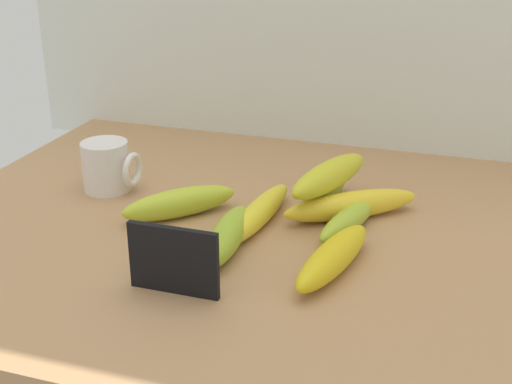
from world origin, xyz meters
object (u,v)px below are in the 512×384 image
object	(u,v)px
banana_3	(333,257)
banana_4	(259,212)
banana_5	(228,235)
banana_1	(179,203)
banana_8	(330,174)
banana_2	(322,196)
coffee_mug	(108,166)
banana_7	(329,176)
banana_6	(351,205)
chalkboard_sign	(174,263)
banana_0	(348,220)

from	to	relation	value
banana_3	banana_4	xyz separation A→B (cm)	(-12.73, 10.20, -0.30)
banana_5	banana_4	bearing A→B (deg)	79.37
banana_1	banana_8	distance (cm)	22.33
banana_2	banana_8	world-z (taller)	banana_8
banana_2	banana_8	xyz separation A→B (cm)	(0.93, 0.40, 3.47)
coffee_mug	banana_7	size ratio (longest dim) A/B	0.48
banana_3	banana_6	world-z (taller)	banana_3
banana_2	banana_6	bearing A→B (deg)	-25.41
chalkboard_sign	banana_6	size ratio (longest dim) A/B	0.53
banana_3	banana_7	xyz separation A→B (cm)	(-4.36, 17.03, 3.69)
banana_4	banana_2	bearing A→B (deg)	48.64
banana_7	banana_8	size ratio (longest dim) A/B	1.06
banana_2	coffee_mug	bearing A→B (deg)	-173.59
banana_1	banana_4	size ratio (longest dim) A/B	0.85
banana_0	banana_8	bearing A→B (deg)	121.59
banana_0	banana_8	xyz separation A→B (cm)	(-4.29, 6.98, 3.64)
chalkboard_sign	banana_5	size ratio (longest dim) A/B	0.66
banana_1	banana_4	bearing A→B (deg)	6.40
banana_1	banana_8	bearing A→B (deg)	26.44
banana_6	banana_7	world-z (taller)	banana_7
chalkboard_sign	banana_1	xyz separation A→B (cm)	(-7.90, 19.20, -1.77)
coffee_mug	banana_0	size ratio (longest dim) A/B	0.58
coffee_mug	chalkboard_sign	bearing A→B (deg)	-47.90
coffee_mug	banana_5	bearing A→B (deg)	-27.77
banana_0	banana_4	bearing A→B (deg)	-172.87
banana_3	banana_6	distance (cm)	16.08
banana_3	banana_5	distance (cm)	14.44
coffee_mug	banana_0	distance (cm)	38.84
banana_2	banana_6	size ratio (longest dim) A/B	0.78
banana_1	banana_3	size ratio (longest dim) A/B	0.94
banana_1	banana_5	bearing A→B (deg)	-35.94
coffee_mug	banana_2	xyz separation A→B (cm)	(33.44, 3.76, -2.13)
banana_5	banana_1	bearing A→B (deg)	144.06
banana_0	banana_7	distance (cm)	7.79
banana_2	banana_6	xyz separation A→B (cm)	(4.80, -2.28, 0.19)
coffee_mug	banana_4	distance (cm)	26.73
banana_2	banana_7	world-z (taller)	banana_7
banana_2	banana_5	bearing A→B (deg)	-117.66
banana_3	banana_8	bearing A→B (deg)	103.90
banana_1	banana_5	xyz separation A→B (cm)	(10.07, -7.30, -0.07)
banana_4	banana_6	size ratio (longest dim) A/B	0.98
banana_5	banana_8	xyz separation A→B (cm)	(9.71, 17.14, 3.26)
banana_3	chalkboard_sign	bearing A→B (deg)	-148.04
banana_2	banana_7	distance (cm)	4.32
coffee_mug	banana_4	xyz separation A→B (cm)	(26.28, -4.38, -2.19)
chalkboard_sign	banana_8	size ratio (longest dim) A/B	0.64
banana_5	banana_6	xyz separation A→B (cm)	(13.57, 14.46, -0.02)
coffee_mug	banana_7	world-z (taller)	same
chalkboard_sign	banana_6	distance (cm)	30.77
coffee_mug	banana_4	bearing A→B (deg)	-9.45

